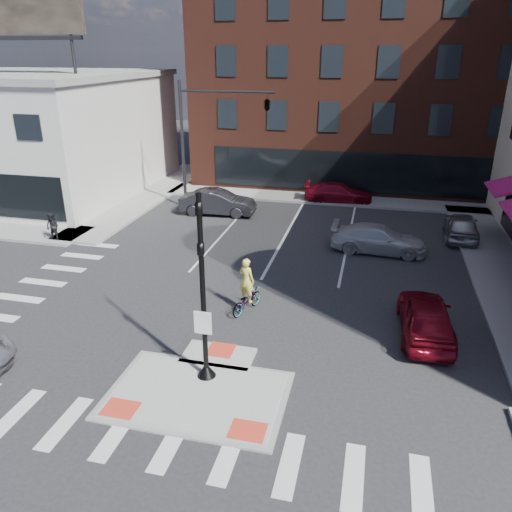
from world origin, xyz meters
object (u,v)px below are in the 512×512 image
(red_sedan, at_px, (426,317))
(bg_car_red, at_px, (338,193))
(bg_car_silver, at_px, (461,226))
(pedestrian_a, at_px, (53,227))
(bg_car_dark, at_px, (218,202))
(cyclist, at_px, (247,294))
(white_pickup, at_px, (379,239))

(red_sedan, height_order, bg_car_red, red_sedan)
(bg_car_silver, bearing_deg, pedestrian_a, 18.43)
(bg_car_red, xyz_separation_m, pedestrian_a, (-14.26, -11.50, 0.25))
(bg_car_red, bearing_deg, bg_car_dark, 117.91)
(bg_car_dark, distance_m, bg_car_silver, 14.45)
(red_sedan, distance_m, bg_car_red, 17.32)
(bg_car_red, bearing_deg, cyclist, 168.08)
(white_pickup, bearing_deg, bg_car_silver, -52.57)
(bg_car_dark, relative_size, bg_car_red, 1.04)
(bg_car_red, xyz_separation_m, cyclist, (-2.15, -16.50, 0.11))
(bg_car_silver, relative_size, pedestrian_a, 2.77)
(bg_car_dark, relative_size, cyclist, 2.08)
(white_pickup, relative_size, bg_car_red, 1.05)
(bg_car_silver, relative_size, cyclist, 1.84)
(white_pickup, relative_size, pedestrian_a, 3.16)
(bg_car_dark, xyz_separation_m, cyclist, (5.03, -11.94, -0.01))
(bg_car_dark, bearing_deg, white_pickup, -116.20)
(bg_car_red, height_order, cyclist, cyclist)
(bg_car_red, distance_m, pedestrian_a, 18.32)
(bg_car_red, relative_size, pedestrian_a, 3.01)
(red_sedan, xyz_separation_m, pedestrian_a, (-18.89, 5.19, 0.15))
(white_pickup, distance_m, cyclist, 9.26)
(bg_car_silver, bearing_deg, cyclist, 52.36)
(red_sedan, bearing_deg, bg_car_red, -76.84)
(white_pickup, bearing_deg, cyclist, 149.26)
(white_pickup, height_order, bg_car_red, white_pickup)
(red_sedan, height_order, cyclist, cyclist)
(cyclist, bearing_deg, white_pickup, -101.43)
(red_sedan, height_order, bg_car_silver, red_sedan)
(white_pickup, relative_size, bg_car_silver, 1.14)
(cyclist, bearing_deg, bg_car_dark, -46.06)
(white_pickup, height_order, bg_car_dark, bg_car_dark)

